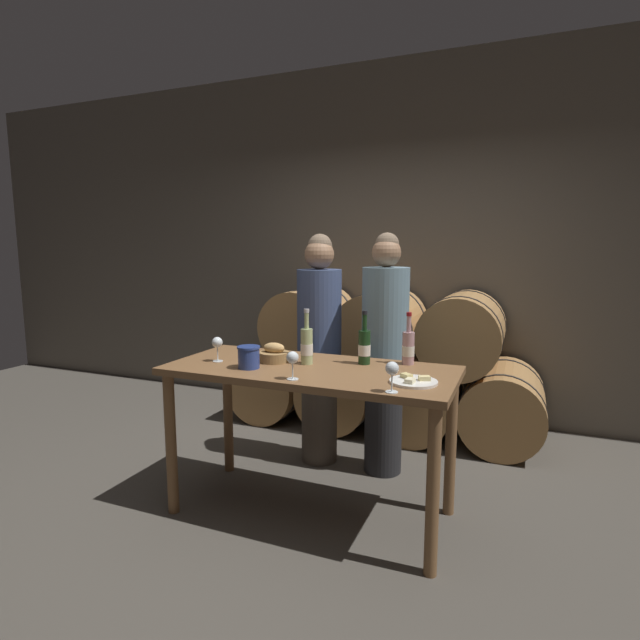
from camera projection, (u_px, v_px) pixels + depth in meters
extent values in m
plane|color=#4C473F|center=(311.00, 512.00, 2.95)|extent=(10.00, 10.00, 0.00)
cube|color=#60594F|center=(399.00, 242.00, 4.61)|extent=(10.00, 0.12, 3.20)
cylinder|color=#A87A47|center=(278.00, 380.00, 4.68)|extent=(0.63, 0.83, 0.63)
cylinder|color=#2D2D33|center=(265.00, 388.00, 4.44)|extent=(0.64, 0.02, 0.64)
cylinder|color=#2D2D33|center=(291.00, 374.00, 4.93)|extent=(0.64, 0.02, 0.64)
cylinder|color=#A87A47|center=(345.00, 388.00, 4.44)|extent=(0.63, 0.83, 0.63)
cylinder|color=#2D2D33|center=(334.00, 396.00, 4.19)|extent=(0.64, 0.02, 0.64)
cylinder|color=#2D2D33|center=(354.00, 380.00, 4.68)|extent=(0.64, 0.02, 0.64)
cylinder|color=#A87A47|center=(419.00, 396.00, 4.19)|extent=(0.63, 0.83, 0.63)
cylinder|color=#2D2D33|center=(413.00, 406.00, 3.94)|extent=(0.64, 0.02, 0.64)
cylinder|color=#2D2D33|center=(425.00, 388.00, 4.43)|extent=(0.64, 0.02, 0.64)
cylinder|color=#A87A47|center=(503.00, 406.00, 3.94)|extent=(0.63, 0.83, 0.63)
cylinder|color=#2D2D33|center=(502.00, 416.00, 3.69)|extent=(0.64, 0.02, 0.64)
cylinder|color=#2D2D33|center=(504.00, 397.00, 4.18)|extent=(0.64, 0.02, 0.64)
cylinder|color=#A87A47|center=(310.00, 323.00, 4.48)|extent=(0.63, 0.83, 0.63)
cylinder|color=#2D2D33|center=(298.00, 327.00, 4.23)|extent=(0.64, 0.02, 0.64)
cylinder|color=#2D2D33|center=(322.00, 319.00, 4.72)|extent=(0.64, 0.02, 0.64)
cylinder|color=#A87A47|center=(382.00, 328.00, 4.23)|extent=(0.63, 0.83, 0.63)
cylinder|color=#2D2D33|center=(373.00, 333.00, 3.98)|extent=(0.64, 0.02, 0.64)
cylinder|color=#2D2D33|center=(390.00, 323.00, 4.47)|extent=(0.64, 0.02, 0.64)
cylinder|color=#A87A47|center=(463.00, 333.00, 3.98)|extent=(0.63, 0.83, 0.63)
cylinder|color=#2D2D33|center=(459.00, 338.00, 3.74)|extent=(0.64, 0.02, 0.64)
cylinder|color=#2D2D33|center=(466.00, 328.00, 4.22)|extent=(0.64, 0.02, 0.64)
cylinder|color=brown|center=(171.00, 444.00, 2.90)|extent=(0.06, 0.06, 0.84)
cylinder|color=brown|center=(433.00, 492.00, 2.33)|extent=(0.06, 0.06, 0.84)
cylinder|color=brown|center=(228.00, 412.00, 3.45)|extent=(0.06, 0.06, 0.84)
cylinder|color=brown|center=(451.00, 445.00, 2.89)|extent=(0.06, 0.06, 0.84)
cube|color=brown|center=(310.00, 370.00, 2.83)|extent=(1.63, 0.72, 0.04)
cylinder|color=#4C4238|center=(319.00, 408.00, 3.63)|extent=(0.26, 0.26, 0.78)
cylinder|color=#3D4C75|center=(319.00, 313.00, 3.53)|extent=(0.32, 0.32, 0.62)
sphere|color=#997051|center=(319.00, 254.00, 3.47)|extent=(0.21, 0.21, 0.21)
sphere|color=#75604C|center=(320.00, 246.00, 3.47)|extent=(0.17, 0.17, 0.17)
cylinder|color=#232326|center=(383.00, 416.00, 3.45)|extent=(0.26, 0.26, 0.79)
cylinder|color=gray|center=(385.00, 314.00, 3.34)|extent=(0.31, 0.31, 0.63)
sphere|color=#997051|center=(387.00, 253.00, 3.28)|extent=(0.19, 0.19, 0.19)
sphere|color=#75604C|center=(387.00, 244.00, 3.29)|extent=(0.16, 0.16, 0.16)
cylinder|color=#193819|center=(364.00, 347.00, 2.89)|extent=(0.07, 0.07, 0.20)
cylinder|color=#193819|center=(365.00, 323.00, 2.86)|extent=(0.03, 0.03, 0.09)
cylinder|color=black|center=(365.00, 313.00, 2.86)|extent=(0.03, 0.03, 0.02)
cylinder|color=white|center=(364.00, 350.00, 2.89)|extent=(0.07, 0.07, 0.06)
cylinder|color=#ADBC7F|center=(307.00, 346.00, 2.89)|extent=(0.07, 0.07, 0.21)
cylinder|color=#ADBC7F|center=(307.00, 321.00, 2.86)|extent=(0.03, 0.03, 0.09)
cylinder|color=#B7B7BC|center=(307.00, 311.00, 2.86)|extent=(0.03, 0.03, 0.02)
cylinder|color=white|center=(307.00, 349.00, 2.89)|extent=(0.07, 0.07, 0.07)
cylinder|color=#BC8E93|center=(408.00, 348.00, 2.88)|extent=(0.07, 0.07, 0.19)
cylinder|color=#BC8E93|center=(409.00, 324.00, 2.86)|extent=(0.03, 0.03, 0.09)
cylinder|color=maroon|center=(409.00, 314.00, 2.85)|extent=(0.03, 0.03, 0.02)
cylinder|color=white|center=(408.00, 351.00, 2.88)|extent=(0.07, 0.07, 0.06)
cylinder|color=navy|center=(249.00, 357.00, 2.79)|extent=(0.12, 0.12, 0.12)
cylinder|color=navy|center=(249.00, 347.00, 2.78)|extent=(0.13, 0.13, 0.01)
cylinder|color=olive|center=(274.00, 357.00, 2.96)|extent=(0.18, 0.18, 0.06)
ellipsoid|color=tan|center=(274.00, 348.00, 2.95)|extent=(0.13, 0.08, 0.06)
cylinder|color=white|center=(413.00, 382.00, 2.49)|extent=(0.24, 0.24, 0.01)
cube|color=beige|center=(424.00, 378.00, 2.49)|extent=(0.07, 0.06, 0.02)
cube|color=#E0CC7F|center=(406.00, 376.00, 2.54)|extent=(0.07, 0.07, 0.02)
cube|color=beige|center=(410.00, 381.00, 2.44)|extent=(0.05, 0.06, 0.02)
cylinder|color=white|center=(218.00, 361.00, 2.96)|extent=(0.06, 0.06, 0.00)
cylinder|color=white|center=(218.00, 354.00, 2.96)|extent=(0.01, 0.01, 0.08)
sphere|color=white|center=(217.00, 342.00, 2.95)|extent=(0.06, 0.06, 0.06)
cylinder|color=white|center=(293.00, 379.00, 2.56)|extent=(0.06, 0.06, 0.00)
cylinder|color=white|center=(293.00, 371.00, 2.56)|extent=(0.01, 0.01, 0.08)
sphere|color=white|center=(293.00, 357.00, 2.54)|extent=(0.06, 0.06, 0.06)
cylinder|color=white|center=(392.00, 392.00, 2.34)|extent=(0.06, 0.06, 0.00)
cylinder|color=white|center=(392.00, 383.00, 2.33)|extent=(0.01, 0.01, 0.08)
sphere|color=white|center=(392.00, 368.00, 2.32)|extent=(0.06, 0.06, 0.06)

